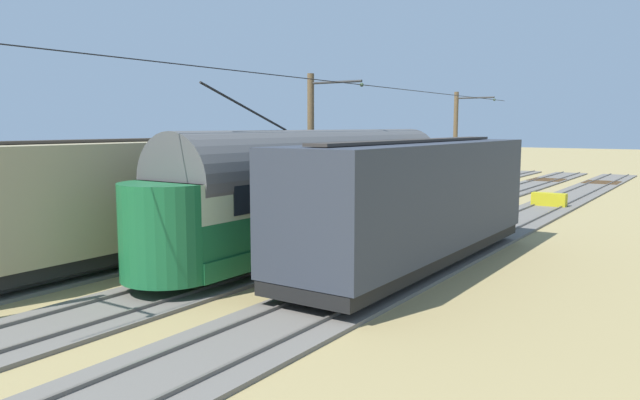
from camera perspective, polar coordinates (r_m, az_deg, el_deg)
ground_plane at (r=23.80m, az=3.05°, el=-3.74°), size 220.00×220.00×0.00m
track_streetcar_siding at (r=22.29m, az=12.56°, el=-4.50°), size 2.80×80.00×0.18m
track_adjacent_siding at (r=24.06m, az=3.43°, el=-3.50°), size 2.80×80.00×0.18m
track_third_siding at (r=26.35m, az=-4.27°, el=-2.59°), size 2.80×80.00×0.18m
vintage_streetcar at (r=21.77m, az=0.31°, el=1.27°), size 2.65×17.19×5.47m
coach_adjacent at (r=20.80m, az=-17.13°, el=0.43°), size 2.96×13.31×3.85m
boxcar_far_siding at (r=18.94m, az=9.02°, el=0.04°), size 2.96×12.30×3.85m
catenary_pole_foreground at (r=39.55m, az=12.76°, el=5.39°), size 2.65×0.28×6.59m
catenary_pole_mid_near at (r=25.24m, az=-0.74°, el=4.75°), size 2.65×0.28×6.59m
overhead_wire_run at (r=24.61m, az=4.65°, el=10.73°), size 2.45×36.23×0.18m
track_end_bumper at (r=35.29m, az=20.83°, el=-0.03°), size 1.80×0.60×0.80m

